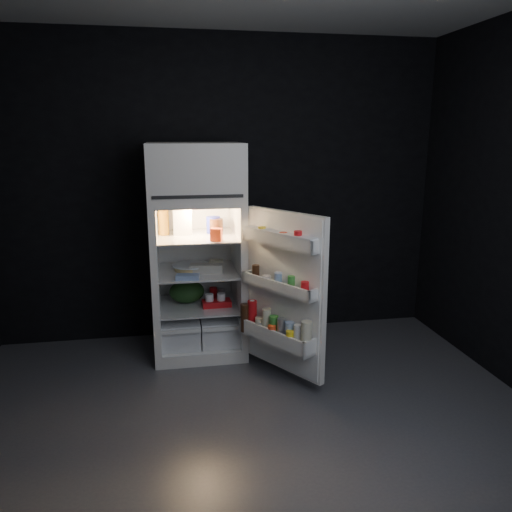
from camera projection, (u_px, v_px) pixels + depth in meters
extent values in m
cube|color=#4A4A4F|center=(252.00, 430.00, 3.20)|extent=(4.00, 3.40, 0.00)
cube|color=black|center=(220.00, 191.00, 4.51)|extent=(4.00, 0.00, 2.70)
cube|color=black|center=(364.00, 337.00, 1.25)|extent=(4.00, 0.00, 2.70)
cube|color=white|center=(200.00, 344.00, 4.39)|extent=(0.76, 0.70, 0.10)
cube|color=white|center=(155.00, 275.00, 4.18)|extent=(0.05, 0.70, 1.20)
cube|color=white|center=(239.00, 271.00, 4.30)|extent=(0.05, 0.70, 1.20)
cube|color=white|center=(195.00, 263.00, 4.55)|extent=(0.66, 0.05, 1.20)
cube|color=white|center=(196.00, 199.00, 4.09)|extent=(0.76, 0.70, 0.06)
cube|color=white|center=(195.00, 169.00, 4.03)|extent=(0.76, 0.70, 0.42)
cube|color=black|center=(198.00, 197.00, 3.73)|extent=(0.68, 0.01, 0.02)
cube|color=white|center=(159.00, 275.00, 4.16)|extent=(0.01, 0.65, 1.20)
cube|color=white|center=(236.00, 272.00, 4.27)|extent=(0.01, 0.65, 1.20)
cube|color=white|center=(196.00, 203.00, 4.07)|extent=(0.66, 0.65, 0.01)
cube|color=white|center=(200.00, 339.00, 4.35)|extent=(0.66, 0.65, 0.01)
cube|color=white|center=(197.00, 236.00, 4.14)|extent=(0.65, 0.63, 0.01)
cube|color=white|center=(198.00, 271.00, 4.21)|extent=(0.65, 0.63, 0.01)
cube|color=white|center=(199.00, 305.00, 4.28)|extent=(0.65, 0.63, 0.01)
cube|color=white|center=(180.00, 327.00, 4.32)|extent=(0.32, 0.59, 0.22)
cube|color=white|center=(218.00, 325.00, 4.37)|extent=(0.32, 0.59, 0.22)
cube|color=white|center=(181.00, 332.00, 3.99)|extent=(0.32, 0.02, 0.03)
cube|color=white|center=(222.00, 329.00, 4.04)|extent=(0.32, 0.02, 0.03)
cube|color=#FFE5B2|center=(196.00, 207.00, 4.03)|extent=(0.14, 0.14, 0.02)
cube|color=white|center=(285.00, 292.00, 3.71)|extent=(0.45, 0.67, 1.22)
cube|color=white|center=(282.00, 293.00, 3.69)|extent=(0.40, 0.61, 1.18)
cube|color=white|center=(279.00, 245.00, 3.58)|extent=(0.44, 0.62, 0.02)
cube|color=white|center=(276.00, 241.00, 3.55)|extent=(0.39, 0.58, 0.10)
cube|color=white|center=(314.00, 248.00, 3.33)|extent=(0.09, 0.07, 0.10)
cube|color=white|center=(248.00, 234.00, 3.80)|extent=(0.09, 0.07, 0.10)
cube|color=white|center=(278.00, 290.00, 3.65)|extent=(0.45, 0.63, 0.02)
cube|color=white|center=(274.00, 287.00, 3.62)|extent=(0.39, 0.58, 0.09)
cube|color=white|center=(312.00, 296.00, 3.41)|extent=(0.09, 0.07, 0.09)
cube|color=white|center=(248.00, 276.00, 3.88)|extent=(0.09, 0.07, 0.09)
cube|color=white|center=(276.00, 342.00, 3.74)|extent=(0.49, 0.65, 0.02)
cube|color=white|center=(270.00, 337.00, 3.69)|extent=(0.39, 0.58, 0.13)
cube|color=white|center=(309.00, 349.00, 3.49)|extent=(0.13, 0.09, 0.13)
cube|color=white|center=(246.00, 323.00, 3.96)|extent=(0.13, 0.09, 0.13)
cube|color=white|center=(279.00, 233.00, 3.56)|extent=(0.43, 0.60, 0.02)
cylinder|color=red|center=(298.00, 240.00, 3.43)|extent=(0.08, 0.08, 0.12)
cylinder|color=#E6441B|center=(283.00, 239.00, 3.54)|extent=(0.08, 0.08, 0.09)
cylinder|color=yellow|center=(262.00, 233.00, 3.69)|extent=(0.08, 0.08, 0.10)
cylinder|color=red|center=(305.00, 289.00, 3.45)|extent=(0.08, 0.08, 0.11)
cylinder|color=#338C33|center=(291.00, 284.00, 3.55)|extent=(0.07, 0.07, 0.12)
cylinder|color=#819AC7|center=(278.00, 281.00, 3.64)|extent=(0.08, 0.08, 0.12)
cylinder|color=white|center=(267.00, 280.00, 3.73)|extent=(0.08, 0.08, 0.07)
cylinder|color=black|center=(256.00, 273.00, 3.81)|extent=(0.08, 0.08, 0.13)
cylinder|color=beige|center=(306.00, 338.00, 3.49)|extent=(0.11, 0.11, 0.24)
cylinder|color=white|center=(298.00, 337.00, 3.56)|extent=(0.08, 0.08, 0.19)
cylinder|color=#819AC7|center=(289.00, 334.00, 3.61)|extent=(0.09, 0.09, 0.19)
cylinder|color=#BCBDC1|center=(282.00, 331.00, 3.67)|extent=(0.09, 0.09, 0.19)
cylinder|color=#338C33|center=(274.00, 328.00, 3.73)|extent=(0.09, 0.09, 0.19)
cylinder|color=beige|center=(266.00, 323.00, 3.78)|extent=(0.09, 0.09, 0.23)
cylinder|color=beige|center=(259.00, 326.00, 3.85)|extent=(0.09, 0.09, 0.14)
cylinder|color=red|center=(252.00, 316.00, 3.89)|extent=(0.10, 0.10, 0.25)
cylinder|color=yellow|center=(290.00, 340.00, 3.56)|extent=(0.08, 0.08, 0.14)
cylinder|color=#E6441B|center=(272.00, 334.00, 3.69)|extent=(0.08, 0.08, 0.13)
cylinder|color=#BCBDC1|center=(259.00, 330.00, 3.80)|extent=(0.08, 0.08, 0.11)
cylinder|color=black|center=(245.00, 318.00, 3.90)|extent=(0.10, 0.10, 0.22)
cylinder|color=white|center=(252.00, 302.00, 3.86)|extent=(0.05, 0.05, 0.02)
cube|color=white|center=(182.00, 220.00, 4.17)|extent=(0.15, 0.15, 0.24)
cylinder|color=#1F27A9|center=(213.00, 225.00, 4.24)|extent=(0.12, 0.12, 0.14)
cylinder|color=black|center=(216.00, 227.00, 4.19)|extent=(0.15, 0.15, 0.13)
cylinder|color=orange|center=(163.00, 222.00, 4.15)|extent=(0.10, 0.10, 0.22)
cube|color=#E6441B|center=(216.00, 235.00, 3.93)|extent=(0.10, 0.09, 0.10)
cube|color=#9B988D|center=(207.00, 268.00, 4.15)|extent=(0.29, 0.15, 0.07)
cylinder|color=tan|center=(190.00, 268.00, 4.22)|extent=(0.31, 0.31, 0.04)
cube|color=#819AC7|center=(188.00, 277.00, 3.95)|extent=(0.20, 0.12, 0.04)
cube|color=beige|center=(216.00, 263.00, 4.36)|extent=(0.13, 0.12, 0.05)
ellipsoid|color=#193815|center=(187.00, 292.00, 4.30)|extent=(0.38, 0.35, 0.20)
cube|color=red|center=(217.00, 303.00, 4.23)|extent=(0.25, 0.14, 0.05)
cylinder|color=red|center=(213.00, 292.00, 4.45)|extent=(0.09, 0.09, 0.09)
cylinder|color=#BCBDC1|center=(221.00, 293.00, 4.43)|extent=(0.09, 0.09, 0.09)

